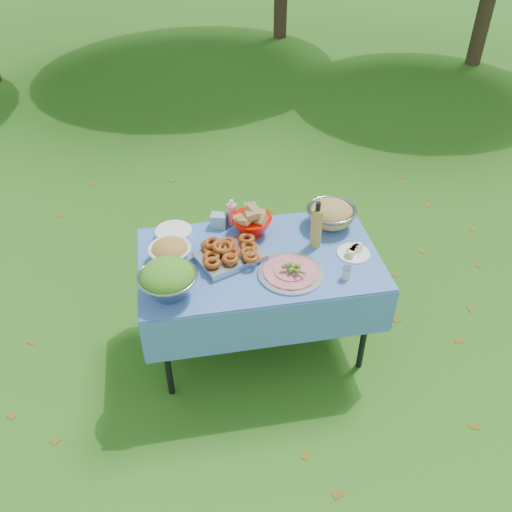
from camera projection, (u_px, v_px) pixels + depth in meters
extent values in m
plane|color=#1A3E0B|center=(259.00, 342.00, 3.78)|extent=(80.00, 80.00, 0.00)
cube|color=#7FAFF4|center=(259.00, 303.00, 3.54)|extent=(1.46, 0.86, 0.76)
cylinder|color=white|center=(174.00, 234.00, 3.45)|extent=(0.25, 0.25, 0.06)
cube|color=#83B7C6|center=(219.00, 220.00, 3.53)|extent=(0.12, 0.10, 0.09)
cylinder|color=pink|center=(232.00, 212.00, 3.53)|extent=(0.07, 0.07, 0.18)
cube|color=#AAAAAE|center=(230.00, 254.00, 3.26)|extent=(0.46, 0.40, 0.09)
cylinder|color=silver|center=(291.00, 268.00, 3.15)|extent=(0.42, 0.42, 0.09)
cylinder|color=#AB9739|center=(317.00, 224.00, 3.30)|extent=(0.08, 0.08, 0.32)
cylinder|color=white|center=(354.00, 250.00, 3.31)|extent=(0.26, 0.26, 0.06)
cylinder|color=silver|center=(347.00, 273.00, 3.13)|extent=(0.06, 0.06, 0.08)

